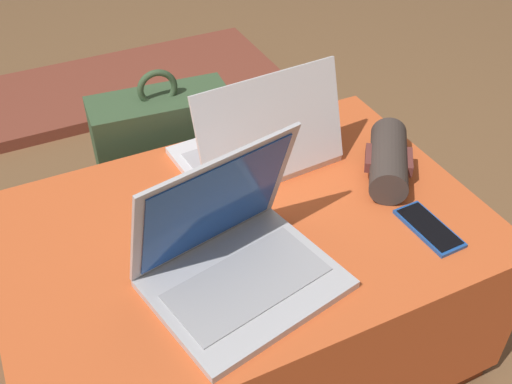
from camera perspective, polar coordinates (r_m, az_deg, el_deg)
name	(u,v)px	position (r m, az deg, el deg)	size (l,w,h in m)	color
ground_plane	(246,347)	(1.51, -1.00, -14.55)	(14.00, 14.00, 0.00)	brown
ottoman	(245,291)	(1.35, -1.10, -9.43)	(0.97, 0.66, 0.41)	maroon
laptop_near	(235,256)	(1.07, -2.05, -6.13)	(0.37, 0.32, 0.26)	#B7B7BC
laptop_far	(259,145)	(1.34, 0.28, 4.49)	(0.35, 0.25, 0.23)	silver
cell_phone	(429,228)	(1.24, 16.15, -3.31)	(0.07, 0.15, 0.01)	#1E4C9E
backpack	(167,172)	(1.66, -8.49, 1.85)	(0.36, 0.21, 0.54)	#385133
wrist_brace	(389,160)	(1.34, 12.52, 3.02)	(0.19, 0.22, 0.08)	#3D332D
fireplace_hearth	(101,89)	(2.50, -14.52, 9.46)	(1.40, 0.50, 0.04)	brown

